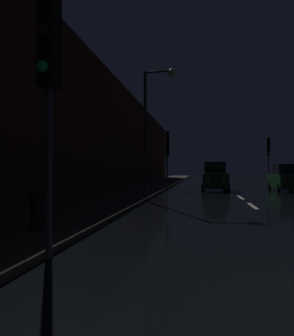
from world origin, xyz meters
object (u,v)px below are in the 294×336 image
Objects in this scene: trash_bin_curbside at (41,210)px; car_approaching_headlights at (214,177)px; traffic_light_far_right at (268,151)px; streetlamp_overhead at (154,113)px; car_parked_right_far at (285,179)px; traffic_light_far_left at (167,148)px; traffic_light_near_left at (48,57)px.

trash_bin_curbside is 0.21× the size of car_approaching_headlights.
traffic_light_far_right is 0.75× the size of streetlamp_overhead.
traffic_light_far_left is at bearing 98.09° from car_parked_right_far.
car_approaching_headlights is 5.28m from car_parked_right_far.
car_parked_right_far is (10.10, 16.61, 0.31)m from trash_bin_curbside.
car_parked_right_far is at bearing 0.36° from traffic_light_far_right.
traffic_light_near_left reaches higher than trash_bin_curbside.
traffic_light_far_right reaches higher than traffic_light_near_left.
traffic_light_far_right is at bearing 122.92° from traffic_light_far_left.
car_approaching_headlights is (3.34, 8.32, -3.49)m from streetlamp_overhead.
car_approaching_headlights is (4.85, 16.10, 0.39)m from trash_bin_curbside.
car_parked_right_far is (5.26, 0.51, -0.08)m from car_approaching_headlights.
streetlamp_overhead is at bearing -21.90° from car_approaching_headlights.
traffic_light_far_left is at bearing 85.42° from trash_bin_curbside.
traffic_light_near_left is 1.24× the size of car_parked_right_far.
car_parked_right_far is at bearing 84.39° from traffic_light_far_left.
traffic_light_far_left is at bearing -78.29° from car_approaching_headlights.
traffic_light_near_left is at bearing -11.90° from car_approaching_headlights.
streetlamp_overhead reaches higher than trash_bin_curbside.
streetlamp_overhead is (0.38, 9.36, 0.85)m from traffic_light_near_left.
car_parked_right_far is (-0.80, -8.97, -2.73)m from traffic_light_far_right.
traffic_light_far_right is at bearing 147.44° from car_approaching_headlights.
car_approaching_headlights is at bearing 68.10° from streetlamp_overhead.
trash_bin_curbside is (-10.90, -25.59, -3.04)m from traffic_light_far_right.
car_parked_right_far is at bearing 58.69° from trash_bin_curbside.
traffic_light_far_right is 1.15× the size of car_approaching_headlights.
trash_bin_curbside is (-1.50, -7.79, -3.88)m from streetlamp_overhead.
car_approaching_headlights is (-6.06, -9.48, -2.65)m from traffic_light_far_right.
streetlamp_overhead is 8.83m from trash_bin_curbside.
traffic_light_near_left reaches higher than car_approaching_headlights.
traffic_light_near_left is 1.00× the size of traffic_light_far_right.
car_parked_right_far reaches higher than trash_bin_curbside.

